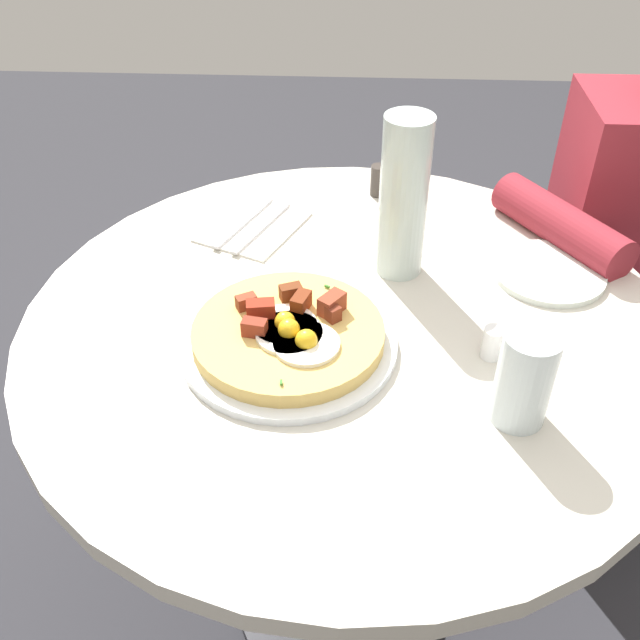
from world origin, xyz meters
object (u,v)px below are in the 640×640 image
object	(u,v)px
breakfast_pizza	(290,332)
salt_shaker	(493,343)
pizza_plate	(289,343)
pepper_shaker	(379,180)
bread_plate	(549,272)
knife	(244,222)
person_seated	(633,303)
water_bottle	(404,198)
dining_table	(346,403)
fork	(262,227)
water_glass	(525,378)

from	to	relation	value
breakfast_pizza	salt_shaker	bearing A→B (deg)	-1.02
pizza_plate	pepper_shaker	xyz separation A→B (m)	(0.13, 0.43, 0.02)
bread_plate	pepper_shaker	bearing A→B (deg)	137.09
pizza_plate	knife	world-z (taller)	pizza_plate
person_seated	breakfast_pizza	world-z (taller)	person_seated
knife	water_bottle	xyz separation A→B (m)	(0.26, -0.12, 0.12)
bread_plate	pepper_shaker	size ratio (longest dim) A/B	3.05
dining_table	pizza_plate	bearing A→B (deg)	-138.64
person_seated	fork	xyz separation A→B (m)	(-0.72, -0.15, 0.24)
pizza_plate	breakfast_pizza	bearing A→B (deg)	-15.37
knife	salt_shaker	xyz separation A→B (m)	(0.38, -0.32, 0.02)
pizza_plate	salt_shaker	distance (m)	0.27
pizza_plate	water_glass	distance (m)	0.32
person_seated	dining_table	bearing A→B (deg)	-146.92
person_seated	knife	world-z (taller)	person_seated
water_bottle	salt_shaker	xyz separation A→B (m)	(0.12, -0.20, -0.10)
water_bottle	pepper_shaker	bearing A→B (deg)	97.01
fork	knife	bearing A→B (deg)	90.00
person_seated	salt_shaker	distance (m)	0.64
breakfast_pizza	water_glass	distance (m)	0.31
bread_plate	person_seated	bearing A→B (deg)	43.62
water_bottle	pepper_shaker	xyz separation A→B (m)	(-0.03, 0.24, -0.10)
bread_plate	water_glass	distance (m)	0.33
knife	water_bottle	distance (m)	0.31
bread_plate	water_bottle	xyz separation A→B (m)	(-0.23, 0.01, 0.12)
dining_table	salt_shaker	distance (m)	0.29
person_seated	breakfast_pizza	bearing A→B (deg)	-145.73
water_glass	pepper_shaker	bearing A→B (deg)	106.51
pizza_plate	fork	world-z (taller)	pizza_plate
fork	water_bottle	distance (m)	0.28
person_seated	knife	xyz separation A→B (m)	(-0.76, -0.13, 0.24)
knife	water_bottle	size ratio (longest dim) A/B	0.72
pizza_plate	bread_plate	distance (m)	0.43
knife	salt_shaker	distance (m)	0.49
bread_plate	knife	bearing A→B (deg)	165.89
pizza_plate	breakfast_pizza	size ratio (longest dim) A/B	1.14
breakfast_pizza	bread_plate	distance (m)	0.43
dining_table	pepper_shaker	distance (m)	0.42
breakfast_pizza	bread_plate	bearing A→B (deg)	26.28
breakfast_pizza	pepper_shaker	size ratio (longest dim) A/B	4.55
dining_table	breakfast_pizza	size ratio (longest dim) A/B	3.61
pizza_plate	water_bottle	size ratio (longest dim) A/B	1.19
knife	salt_shaker	size ratio (longest dim) A/B	3.91
fork	dining_table	bearing A→B (deg)	-122.39
dining_table	water_bottle	world-z (taller)	water_bottle
person_seated	water_bottle	world-z (taller)	person_seated
dining_table	fork	bearing A→B (deg)	123.57
dining_table	breakfast_pizza	distance (m)	0.23
water_glass	salt_shaker	xyz separation A→B (m)	(-0.02, 0.11, -0.04)
knife	water_glass	size ratio (longest dim) A/B	1.42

